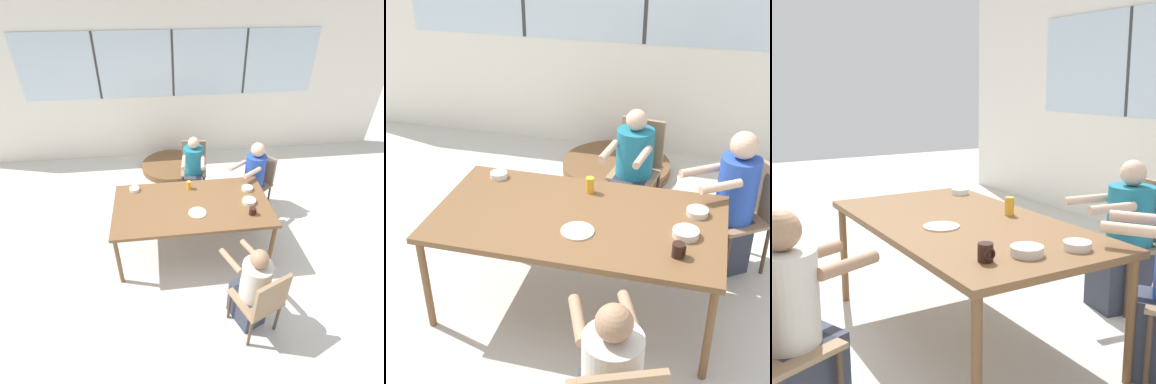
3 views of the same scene
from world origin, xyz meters
TOP-DOWN VIEW (x-y plane):
  - ground_plane at (0.00, 0.00)m, footprint 16.00×16.00m
  - wall_back_with_windows at (0.00, 2.74)m, footprint 8.40×0.08m
  - dining_table at (0.00, 0.00)m, footprint 1.89×1.02m
  - chair_for_woman_green_shirt at (0.51, -1.26)m, footprint 0.52×0.52m
  - chair_for_man_blue_shirt at (0.20, 1.34)m, footprint 0.45×0.45m
  - chair_for_man_teal_shirt at (1.11, 0.78)m, footprint 0.56×0.56m
  - person_woman_green_shirt at (0.44, -1.10)m, footprint 0.45×0.58m
  - person_man_blue_shirt at (0.17, 1.17)m, footprint 0.39×0.62m
  - person_man_teal_shirt at (0.98, 0.68)m, footprint 0.59×0.53m
  - coffee_mug at (0.67, -0.28)m, footprint 0.08×0.07m
  - juice_glass at (-0.00, 0.33)m, footprint 0.06×0.06m
  - bowl_white_shallow at (0.69, -0.06)m, footprint 0.16×0.16m
  - bowl_cereal at (0.75, 0.21)m, footprint 0.14×0.14m
  - bowl_fruit at (-0.70, 0.37)m, footprint 0.12×0.12m
  - plate_tortillas at (0.04, -0.18)m, footprint 0.21×0.21m
  - folded_table_stack at (-0.13, 2.06)m, footprint 1.11×1.11m

SIDE VIEW (x-z plane):
  - ground_plane at x=0.00m, z-range 0.00..0.00m
  - folded_table_stack at x=-0.13m, z-range 0.00..0.12m
  - person_man_blue_shirt at x=0.17m, z-range -0.06..0.97m
  - person_woman_green_shirt at x=0.44m, z-range -0.05..0.98m
  - person_man_teal_shirt at x=0.98m, z-range -0.05..1.09m
  - chair_for_woman_green_shirt at x=0.51m, z-range 0.08..0.95m
  - chair_for_man_blue_shirt at x=0.20m, z-range 0.08..0.95m
  - chair_for_man_teal_shirt at x=1.11m, z-range 0.08..0.95m
  - dining_table at x=0.00m, z-range 0.31..1.04m
  - plate_tortillas at x=0.04m, z-range 0.73..0.74m
  - bowl_cereal at x=0.75m, z-range 0.73..0.77m
  - bowl_fruit at x=-0.70m, z-range 0.73..0.77m
  - bowl_white_shallow at x=0.69m, z-range 0.73..0.77m
  - coffee_mug at x=0.67m, z-range 0.73..0.81m
  - juice_glass at x=0.00m, z-range 0.73..0.84m
  - wall_back_with_windows at x=0.00m, z-range 0.02..2.82m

